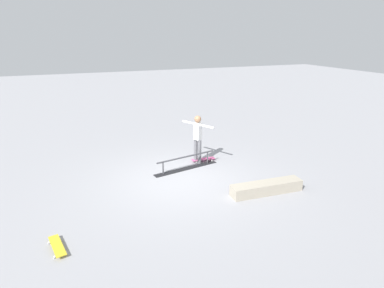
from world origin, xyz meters
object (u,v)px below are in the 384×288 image
object	(u,v)px
grind_rail	(186,163)
loose_skateboard_yellow	(57,246)
skate_ledge	(266,188)
skateboard_main	(203,159)
skater_main	(198,136)

from	to	relation	value
grind_rail	loose_skateboard_yellow	world-z (taller)	grind_rail
grind_rail	loose_skateboard_yellow	xyz separation A→B (m)	(3.87, 2.87, -0.12)
skate_ledge	skateboard_main	xyz separation A→B (m)	(0.67, -2.76, -0.08)
skate_ledge	loose_skateboard_yellow	xyz separation A→B (m)	(5.31, 0.50, -0.08)
skater_main	loose_skateboard_yellow	world-z (taller)	skater_main
grind_rail	skater_main	size ratio (longest dim) A/B	1.38
grind_rail	skateboard_main	distance (m)	0.87
loose_skateboard_yellow	skate_ledge	bearing A→B (deg)	83.57
skate_ledge	loose_skateboard_yellow	size ratio (longest dim) A/B	2.46
skateboard_main	loose_skateboard_yellow	bearing A→B (deg)	39.08
skate_ledge	loose_skateboard_yellow	distance (m)	5.33
grind_rail	skate_ledge	xyz separation A→B (m)	(-1.44, 2.37, -0.04)
skateboard_main	loose_skateboard_yellow	distance (m)	5.67
skater_main	skateboard_main	world-z (taller)	skater_main
grind_rail	skater_main	world-z (taller)	skater_main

